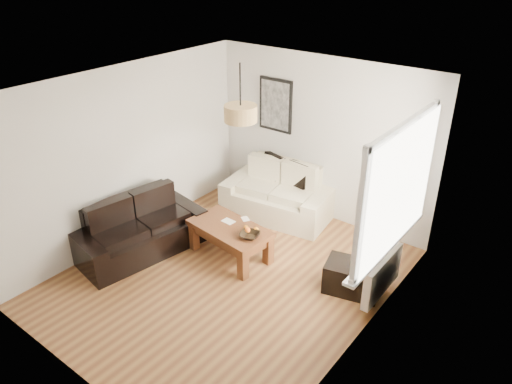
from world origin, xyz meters
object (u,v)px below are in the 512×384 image
Objects in this scene: loveseat_cream at (278,192)px; sofa_leather at (139,227)px; coffee_table at (230,241)px; ottoman at (353,278)px.

loveseat_cream is 2.29m from sofa_leather.
coffee_table is at bearing -48.02° from sofa_leather.
ottoman is (2.88, 1.06, -0.19)m from sofa_leather.
loveseat_cream reaches higher than sofa_leather.
coffee_table is 1.80m from ottoman.
loveseat_cream is 1.45× the size of coffee_table.
loveseat_cream reaches higher than coffee_table.
loveseat_cream is at bearing 96.01° from coffee_table.
coffee_table is 1.70× the size of ottoman.
ottoman is (1.77, 0.36, -0.04)m from coffee_table.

